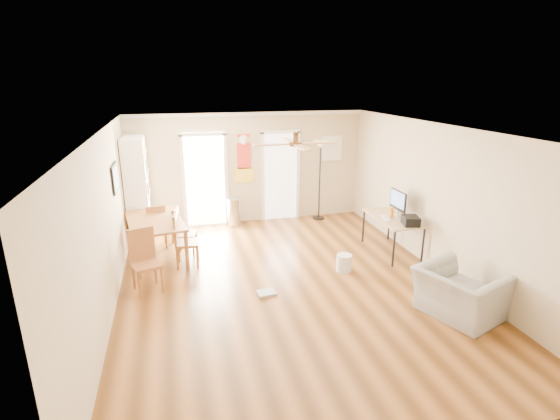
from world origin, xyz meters
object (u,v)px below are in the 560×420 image
object	(u,v)px
computer_desk	(391,235)
printer	(411,221)
dining_chair_right_a	(186,232)
dining_chair_right_b	(187,240)
dining_chair_far	(157,226)
wastebasket_a	(344,263)
dining_chair_near	(146,262)
torchiere_lamp	(320,181)
bookshelf	(137,189)
dining_table	(157,240)
trash_can	(234,212)
armchair	(460,293)

from	to	relation	value
computer_desk	printer	distance (m)	0.67
dining_chair_right_a	dining_chair_right_b	world-z (taller)	dining_chair_right_b
dining_chair_far	computer_desk	bearing A→B (deg)	156.91
printer	wastebasket_a	world-z (taller)	printer
dining_chair_right_a	dining_chair_far	world-z (taller)	dining_chair_right_a
dining_chair_near	torchiere_lamp	size ratio (longest dim) A/B	0.53
computer_desk	dining_chair_right_a	bearing A→B (deg)	167.26
dining_chair_right_a	torchiere_lamp	size ratio (longest dim) A/B	0.49
bookshelf	torchiere_lamp	xyz separation A→B (m)	(4.18, 0.29, -0.13)
bookshelf	dining_table	size ratio (longest dim) A/B	1.38
dining_chair_near	wastebasket_a	bearing A→B (deg)	-19.88
dining_chair_right_b	bookshelf	bearing A→B (deg)	33.52
dining_table	computer_desk	size ratio (longest dim) A/B	1.17
trash_can	armchair	world-z (taller)	armchair
dining_chair_right_a	trash_can	size ratio (longest dim) A/B	1.44
dining_chair_right_b	computer_desk	distance (m)	3.98
trash_can	printer	distance (m)	4.07
bookshelf	printer	bearing A→B (deg)	-32.42
armchair	dining_chair_near	bearing A→B (deg)	46.72
dining_chair_near	dining_chair_far	xyz separation A→B (m)	(0.12, 1.91, -0.06)
bookshelf	computer_desk	distance (m)	5.34
dining_chair_near	bookshelf	bearing A→B (deg)	77.44
dining_chair_far	trash_can	world-z (taller)	dining_chair_far
dining_chair_right_a	armchair	size ratio (longest dim) A/B	0.86
dining_chair_right_a	trash_can	world-z (taller)	dining_chair_right_a
dining_chair_far	computer_desk	world-z (taller)	dining_chair_far
trash_can	armchair	bearing A→B (deg)	-61.31
bookshelf	dining_chair_near	distance (m)	2.60
dining_chair_right_b	wastebasket_a	bearing A→B (deg)	-104.12
dining_chair_right_a	dining_chair_right_b	bearing A→B (deg)	-165.86
dining_chair_right_b	dining_chair_near	size ratio (longest dim) A/B	0.98
trash_can	torchiere_lamp	size ratio (longest dim) A/B	0.34
dining_chair_right_a	torchiere_lamp	xyz separation A→B (m)	(3.27, 1.45, 0.49)
bookshelf	dining_chair_right_a	world-z (taller)	bookshelf
wastebasket_a	armchair	bearing A→B (deg)	-59.92
printer	armchair	bearing A→B (deg)	-85.09
wastebasket_a	armchair	size ratio (longest dim) A/B	0.29
bookshelf	dining_chair_right_a	xyz separation A→B (m)	(0.91, -1.16, -0.62)
bookshelf	wastebasket_a	distance (m)	4.58
dining_chair_right_a	dining_chair_far	xyz separation A→B (m)	(-0.56, 0.55, -0.02)
dining_chair_far	computer_desk	xyz separation A→B (m)	(4.52, -1.45, -0.09)
bookshelf	dining_chair_right_b	world-z (taller)	bookshelf
bookshelf	printer	distance (m)	5.58
dining_chair_right_b	torchiere_lamp	distance (m)	3.85
torchiere_lamp	armchair	distance (m)	4.80
dining_chair_right_b	dining_chair_far	size ratio (longest dim) A/B	1.10
dining_chair_far	printer	distance (m)	5.01
bookshelf	armchair	xyz separation A→B (m)	(4.66, -4.44, -0.74)
printer	dining_chair_right_a	bearing A→B (deg)	175.04
dining_chair_near	computer_desk	bearing A→B (deg)	-12.00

